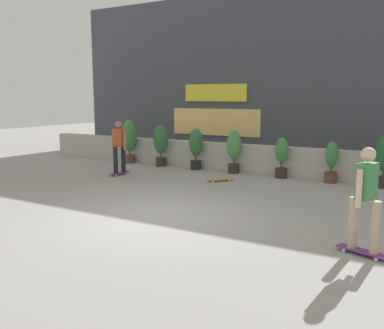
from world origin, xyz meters
The scene contains 12 objects.
ground_plane centered at (0.00, 0.00, 0.00)m, with size 48.00×48.00×0.00m, color #9E9B96.
planter_wall centered at (0.00, 6.00, 0.45)m, with size 18.00×0.40×0.90m, color #B2ADA3.
building_backdrop centered at (-0.01, 10.00, 3.25)m, with size 20.00×2.08×6.50m.
potted_plant_0 centered at (-5.07, 5.55, 0.94)m, with size 0.57×0.57×1.61m.
potted_plant_1 centered at (-3.66, 5.55, 0.85)m, with size 0.50×0.50×1.47m.
potted_plant_2 centered at (-2.23, 5.55, 0.80)m, with size 0.46×0.46×1.40m.
potted_plant_3 centered at (-0.82, 5.55, 0.79)m, with size 0.46×0.46×1.39m.
potted_plant_4 centered at (0.77, 5.55, 0.67)m, with size 0.39×0.39×1.24m.
potted_plant_5 centered at (2.24, 5.55, 0.63)m, with size 0.36×0.36×1.19m.
skater_far_left centered at (3.99, -0.05, 0.94)m, with size 0.82×0.54×1.70m.
skater_by_wall_left centered at (-3.80, 3.46, 0.94)m, with size 0.56×0.81×1.70m.
skateboard_near_camera centered at (-0.57, 4.10, 0.06)m, with size 0.67×0.74×0.08m.
Camera 1 is at (4.94, -6.92, 2.45)m, focal length 40.22 mm.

